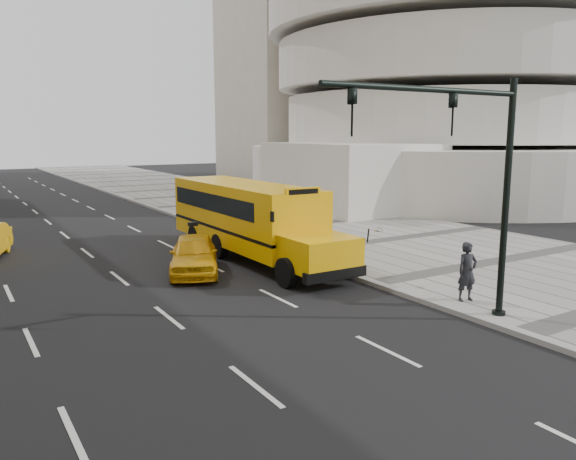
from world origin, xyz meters
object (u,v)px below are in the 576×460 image
taxi_near (194,254)px  pedestrian (467,272)px  school_bus (247,214)px  traffic_signal (471,171)px

taxi_near → pedestrian: 9.50m
school_bus → taxi_near: size_ratio=2.81×
traffic_signal → school_bus: bearing=93.7°
school_bus → pedestrian: school_bus is taller
school_bus → pedestrian: (2.36, -9.35, -0.74)m
school_bus → pedestrian: size_ratio=6.61×
taxi_near → traffic_signal: bearing=-45.1°
taxi_near → traffic_signal: 10.48m
pedestrian → traffic_signal: traffic_signal is taller
school_bus → taxi_near: bearing=-153.4°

